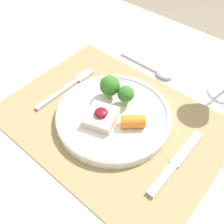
{
  "coord_description": "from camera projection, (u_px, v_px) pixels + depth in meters",
  "views": [
    {
      "loc": [
        0.25,
        -0.29,
        1.18
      ],
      "look_at": [
        -0.0,
        0.01,
        0.75
      ],
      "focal_mm": 42.0,
      "sensor_mm": 36.0,
      "label": 1
    }
  ],
  "objects": [
    {
      "name": "dining_table",
      "position": [
        112.0,
        142.0,
        0.66
      ],
      "size": [
        1.56,
        0.93,
        0.72
      ],
      "color": "white",
      "rests_on": "ground_plane"
    },
    {
      "name": "placemat",
      "position": [
        112.0,
        120.0,
        0.59
      ],
      "size": [
        0.49,
        0.36,
        0.0
      ],
      "primitive_type": "cube",
      "color": "#9E895B",
      "rests_on": "dining_table"
    },
    {
      "name": "dinner_plate",
      "position": [
        112.0,
        113.0,
        0.59
      ],
      "size": [
        0.26,
        0.26,
        0.07
      ],
      "color": "white",
      "rests_on": "placemat"
    },
    {
      "name": "fork",
      "position": [
        70.0,
        85.0,
        0.66
      ],
      "size": [
        0.02,
        0.18,
        0.01
      ],
      "rotation": [
        0.0,
        0.0,
        -0.02
      ],
      "color": "#B2B2B7",
      "rests_on": "placemat"
    },
    {
      "name": "knife",
      "position": [
        173.0,
        166.0,
        0.51
      ],
      "size": [
        0.02,
        0.18,
        0.01
      ],
      "rotation": [
        0.0,
        0.0,
        0.01
      ],
      "color": "#B2B2B7",
      "rests_on": "placemat"
    },
    {
      "name": "spoon",
      "position": [
        158.0,
        71.0,
        0.7
      ],
      "size": [
        0.17,
        0.04,
        0.01
      ],
      "rotation": [
        0.0,
        0.0,
        -0.06
      ],
      "color": "#B2B2B7",
      "rests_on": "dining_table"
    }
  ]
}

